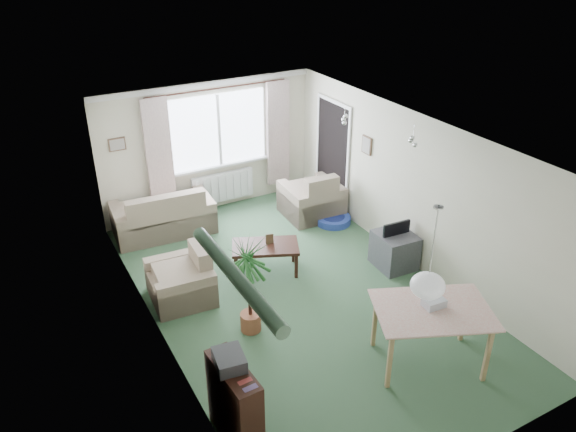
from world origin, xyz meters
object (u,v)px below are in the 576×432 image
coffee_table (266,258)px  dining_table (429,337)px  tv_cube (394,250)px  pet_bed (333,220)px  armchair_left (180,275)px  bookshelf (235,405)px  sofa (163,210)px  armchair_corner (312,193)px  houseplant (249,286)px

coffee_table → dining_table: size_ratio=0.80×
tv_cube → pet_bed: bearing=95.3°
pet_bed → armchair_left: bearing=-164.5°
bookshelf → coffee_table: bearing=54.8°
sofa → dining_table: size_ratio=1.34×
armchair_corner → coffee_table: size_ratio=0.98×
sofa → pet_bed: 3.00m
armchair_corner → bookshelf: 5.19m
armchair_corner → houseplant: size_ratio=0.72×
tv_cube → bookshelf: bearing=-148.6°
coffee_table → pet_bed: bearing=24.5°
armchair_left → tv_cube: (3.20, -0.78, -0.11)m
sofa → pet_bed: sofa is taller
armchair_left → tv_cube: bearing=80.5°
sofa → pet_bed: size_ratio=2.68×
bookshelf → pet_bed: bookshelf is taller
coffee_table → pet_bed: 1.95m
bookshelf → tv_cube: 4.01m
sofa → tv_cube: 3.96m
sofa → houseplant: (0.16, -3.13, 0.27)m
houseplant → tv_cube: 2.69m
sofa → tv_cube: size_ratio=2.73×
coffee_table → bookshelf: (-1.72, -2.71, 0.25)m
bookshelf → houseplant: bearing=56.8°
armchair_corner → houseplant: 3.45m
sofa → tv_cube: sofa is taller
sofa → pet_bed: bearing=161.6°
coffee_table → dining_table: (0.79, -2.78, 0.16)m
coffee_table → pet_bed: coffee_table is taller
armchair_corner → dining_table: 4.13m
houseplant → dining_table: (1.61, -1.60, -0.30)m
sofa → dining_table: 5.05m
tv_cube → pet_bed: tv_cube is taller
dining_table → coffee_table: bearing=105.8°
bookshelf → dining_table: bearing=-4.2°
tv_cube → pet_bed: 1.66m
bookshelf → tv_cube: bearing=25.1°
bookshelf → pet_bed: size_ratio=1.53×
bookshelf → houseplant: houseplant is taller
armchair_left → houseplant: houseplant is taller
armchair_left → pet_bed: 3.29m
bookshelf → tv_cube: bookshelf is taller
sofa → dining_table: (1.77, -4.73, -0.03)m
dining_table → pet_bed: dining_table is taller
coffee_table → houseplant: houseplant is taller
armchair_corner → tv_cube: 2.14m
sofa → armchair_corner: bearing=169.6°
dining_table → pet_bed: 3.73m
bookshelf → dining_table: size_ratio=0.77×
tv_cube → pet_bed: size_ratio=0.98×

